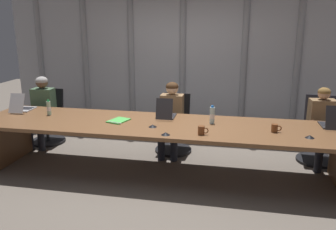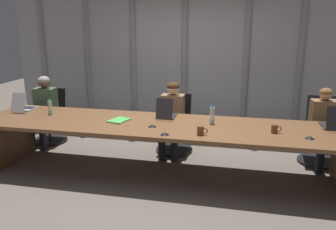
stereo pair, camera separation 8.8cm
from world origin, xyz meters
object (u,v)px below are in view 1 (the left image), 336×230
Objects in this scene: water_bottle_primary at (49,108)px; water_bottle_secondary at (212,115)px; office_chair_left_end at (48,122)px; person_center at (323,123)px; laptop_left_end at (23,107)px; conference_mic_middle at (310,137)px; laptop_center at (331,123)px; person_left_mid at (171,114)px; office_chair_left_mid at (174,130)px; person_left_end at (41,107)px; office_chair_center at (318,137)px; coffee_mug_far at (202,130)px; spiral_notepad at (119,121)px; conference_mic_left_side at (166,134)px; laptop_left_mid at (166,114)px; conference_mic_right_side at (153,126)px; coffee_mug_near at (275,128)px.

water_bottle_secondary reaches higher than water_bottle_primary.
person_center is (4.50, -0.16, 0.30)m from office_chair_left_end.
laptop_left_end is 4.17m from conference_mic_middle.
laptop_center is 0.37× the size of person_left_mid.
person_left_end reaches higher than office_chair_left_mid.
person_left_mid is 10.54× the size of conference_mic_middle.
office_chair_center is 7.50× the size of coffee_mug_far.
water_bottle_secondary reaches higher than spiral_notepad.
spiral_notepad is at bearing -38.48° from person_left_mid.
water_bottle_primary is at bearing -60.75° from office_chair_left_mid.
person_left_end is 4.26m from conference_mic_middle.
person_left_end is at bearing 168.12° from water_bottle_secondary.
person_left_mid is 3.26× the size of spiral_notepad.
water_bottle_secondary is 2.25× the size of conference_mic_middle.
laptop_left_mid is at bearing 101.38° from conference_mic_left_side.
laptop_left_mid is at bearing 80.29° from conference_mic_right_side.
laptop_center reaches higher than conference_mic_left_side.
person_center reaches higher than water_bottle_secondary.
laptop_center reaches higher than water_bottle_secondary.
coffee_mug_near is 1.17× the size of conference_mic_left_side.
office_chair_left_end is 8.44× the size of conference_mic_left_side.
office_chair_left_mid is at bearing 172.01° from person_left_mid.
office_chair_center is (0.02, 0.68, -0.42)m from laptop_center.
person_left_mid is 2.14m from conference_mic_middle.
laptop_center is at bearing 19.43° from conference_mic_left_side.
person_center reaches higher than conference_mic_left_side.
laptop_left_end is 1.86× the size of water_bottle_secondary.
conference_mic_middle is at bearing 62.54° from office_chair_left_mid.
laptop_center reaches higher than coffee_mug_near.
water_bottle_primary reaches higher than spiral_notepad.
office_chair_center is at bearing 92.07° from office_chair_left_end.
conference_mic_right_side is (-0.09, -1.11, 0.39)m from office_chair_left_mid.
laptop_center reaches higher than water_bottle_primary.
person_left_mid is at bearing 0.86° from laptop_left_mid.
laptop_center reaches higher than coffee_mug_far.
laptop_left_end reaches higher than spiral_notepad.
person_left_end is 0.84m from water_bottle_primary.
water_bottle_primary is at bearing 35.95° from person_left_end.
office_chair_center is 1.28m from conference_mic_middle.
water_bottle_primary is 1.72× the size of coffee_mug_far.
office_chair_left_end is at bearing 167.76° from spiral_notepad.
laptop_left_mid is 0.34× the size of person_left_mid.
conference_mic_left_side is at bearing -51.22° from conference_mic_right_side.
person_center is at bearing -3.62° from laptop_center.
coffee_mug_far is (-1.66, -1.30, 0.41)m from office_chair_center.
person_left_mid is 9.00× the size of coffee_mug_near.
office_chair_left_mid is at bearing 147.98° from conference_mic_middle.
coffee_mug_near is at bearing -3.68° from water_bottle_primary.
person_left_mid is (2.25, -0.16, 0.31)m from office_chair_left_end.
laptop_center is at bearing 80.59° from person_left_end.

